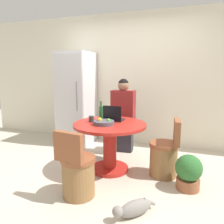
# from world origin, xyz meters

# --- Properties ---
(ground_plane) EXTENTS (12.00, 12.00, 0.00)m
(ground_plane) POSITION_xyz_m (0.00, 0.00, 0.00)
(ground_plane) COLOR beige
(wall_back) EXTENTS (7.00, 0.06, 2.60)m
(wall_back) POSITION_xyz_m (0.00, 1.59, 1.30)
(wall_back) COLOR silver
(wall_back) RESTS_ON ground_plane
(refrigerator) EXTENTS (0.64, 0.70, 1.85)m
(refrigerator) POSITION_xyz_m (-1.09, 1.20, 0.92)
(refrigerator) COLOR silver
(refrigerator) RESTS_ON ground_plane
(dining_table) EXTENTS (1.06, 1.06, 0.72)m
(dining_table) POSITION_xyz_m (0.01, 0.17, 0.48)
(dining_table) COLOR #B2261E
(dining_table) RESTS_ON ground_plane
(chair_near_camera) EXTENTS (0.41, 0.42, 0.82)m
(chair_near_camera) POSITION_xyz_m (-0.11, -0.63, 0.29)
(chair_near_camera) COLOR olive
(chair_near_camera) RESTS_ON ground_plane
(chair_right_side) EXTENTS (0.42, 0.41, 0.82)m
(chair_right_side) POSITION_xyz_m (0.80, 0.26, 0.29)
(chair_right_side) COLOR olive
(chair_right_side) RESTS_ON ground_plane
(person_seated) EXTENTS (0.40, 0.37, 1.35)m
(person_seated) POSITION_xyz_m (0.00, 0.92, 0.73)
(person_seated) COLOR #2D2D38
(person_seated) RESTS_ON ground_plane
(laptop) EXTENTS (0.29, 0.22, 0.24)m
(laptop) POSITION_xyz_m (0.01, 0.34, 0.78)
(laptop) COLOR #232328
(laptop) RESTS_ON dining_table
(fruit_bowl) EXTENTS (0.30, 0.30, 0.10)m
(fruit_bowl) POSITION_xyz_m (-0.05, 0.07, 0.76)
(fruit_bowl) COLOR #4C4C56
(fruit_bowl) RESTS_ON dining_table
(coffee_cup) EXTENTS (0.08, 0.08, 0.09)m
(coffee_cup) POSITION_xyz_m (-0.28, 0.16, 0.77)
(coffee_cup) COLOR #383333
(coffee_cup) RESTS_ON dining_table
(bottle) EXTENTS (0.06, 0.06, 0.30)m
(bottle) POSITION_xyz_m (-0.20, 0.34, 0.84)
(bottle) COLOR #23602D
(bottle) RESTS_ON dining_table
(cat) EXTENTS (0.38, 0.41, 0.17)m
(cat) POSITION_xyz_m (0.61, -0.77, 0.09)
(cat) COLOR gray
(cat) RESTS_ON ground_plane
(potted_plant) EXTENTS (0.33, 0.33, 0.45)m
(potted_plant) POSITION_xyz_m (1.12, -0.02, 0.23)
(potted_plant) COLOR #935638
(potted_plant) RESTS_ON ground_plane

